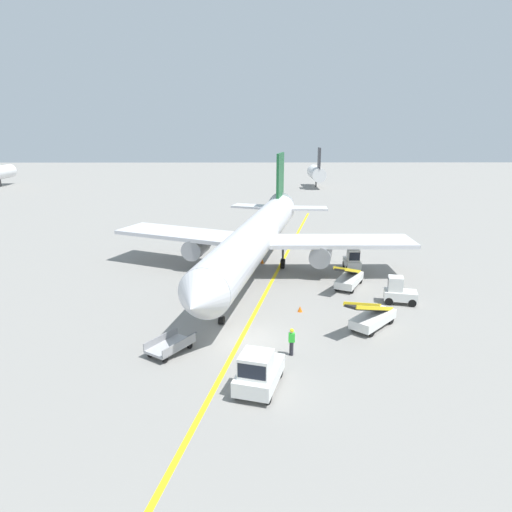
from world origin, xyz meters
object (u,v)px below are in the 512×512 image
at_px(pushback_tug, 258,372).
at_px(ground_crew_wing_walker, 292,341).
at_px(baggage_tug_by_cargo_door, 352,261).
at_px(belt_loader_aft_hold, 349,278).
at_px(safety_cone_nose_right, 262,261).
at_px(baggage_cart_loaded, 170,346).
at_px(airliner, 257,236).
at_px(belt_loader_forward_hold, 372,317).
at_px(baggage_tug_near_wing, 398,292).
at_px(safety_cone_nose_left, 300,309).
at_px(ground_crew_marshaller, 217,292).

height_order(pushback_tug, ground_crew_wing_walker, pushback_tug).
relative_size(baggage_tug_by_cargo_door, belt_loader_aft_hold, 0.48).
relative_size(pushback_tug, baggage_tug_by_cargo_door, 1.66).
bearing_deg(belt_loader_aft_hold, safety_cone_nose_right, 135.23).
height_order(belt_loader_aft_hold, baggage_cart_loaded, belt_loader_aft_hold).
distance_m(baggage_tug_by_cargo_door, safety_cone_nose_right, 8.73).
bearing_deg(airliner, belt_loader_aft_hold, -29.88).
bearing_deg(baggage_cart_loaded, belt_loader_forward_hold, 15.06).
bearing_deg(belt_loader_aft_hold, baggage_cart_loaded, -138.36).
bearing_deg(baggage_tug_near_wing, baggage_tug_by_cargo_door, 101.80).
height_order(baggage_tug_near_wing, safety_cone_nose_left, baggage_tug_near_wing).
bearing_deg(ground_crew_wing_walker, ground_crew_marshaller, 120.87).
distance_m(safety_cone_nose_left, safety_cone_nose_right, 12.56).
distance_m(ground_crew_wing_walker, safety_cone_nose_right, 18.94).
distance_m(pushback_tug, safety_cone_nose_right, 22.51).
bearing_deg(ground_crew_wing_walker, safety_cone_nose_left, 79.97).
xyz_separation_m(baggage_tug_near_wing, baggage_tug_by_cargo_door, (-1.75, 8.39, 0.00)).
relative_size(baggage_tug_by_cargo_door, belt_loader_forward_hold, 0.53).
bearing_deg(ground_crew_marshaller, airliner, 68.68).
xyz_separation_m(belt_loader_forward_hold, baggage_cart_loaded, (-12.87, -3.46, -0.31)).
relative_size(belt_loader_aft_hold, ground_crew_wing_walker, 2.96).
relative_size(belt_loader_forward_hold, safety_cone_nose_left, 10.24).
relative_size(airliner, safety_cone_nose_left, 79.74).
bearing_deg(ground_crew_marshaller, ground_crew_wing_walker, -59.13).
distance_m(belt_loader_forward_hold, baggage_cart_loaded, 13.34).
xyz_separation_m(pushback_tug, belt_loader_aft_hold, (7.75, 15.44, -0.22)).
distance_m(pushback_tug, ground_crew_wing_walker, 4.12).
relative_size(pushback_tug, baggage_cart_loaded, 1.12).
height_order(belt_loader_forward_hold, belt_loader_aft_hold, same).
height_order(airliner, baggage_tug_near_wing, airliner).
height_order(baggage_tug_by_cargo_door, ground_crew_wing_walker, baggage_tug_by_cargo_door).
xyz_separation_m(baggage_tug_by_cargo_door, safety_cone_nose_left, (-5.89, -10.04, -0.71)).
height_order(baggage_tug_by_cargo_door, belt_loader_forward_hold, belt_loader_forward_hold).
distance_m(baggage_cart_loaded, ground_crew_wing_walker, 7.20).
relative_size(safety_cone_nose_left, safety_cone_nose_right, 1.00).
bearing_deg(baggage_tug_by_cargo_door, safety_cone_nose_left, -120.39).
xyz_separation_m(pushback_tug, safety_cone_nose_right, (0.64, 22.49, -0.77)).
height_order(baggage_tug_near_wing, safety_cone_nose_right, baggage_tug_near_wing).
relative_size(baggage_tug_by_cargo_door, baggage_cart_loaded, 0.68).
relative_size(airliner, pushback_tug, 8.80).
distance_m(airliner, ground_crew_marshaller, 8.85).
height_order(airliner, pushback_tug, airliner).
bearing_deg(belt_loader_aft_hold, ground_crew_marshaller, -161.90).
bearing_deg(baggage_tug_near_wing, belt_loader_forward_hold, -125.06).
relative_size(ground_crew_marshaller, ground_crew_wing_walker, 1.00).
distance_m(baggage_tug_by_cargo_door, safety_cone_nose_left, 11.66).
distance_m(baggage_cart_loaded, ground_crew_marshaller, 8.30).
distance_m(ground_crew_marshaller, safety_cone_nose_left, 6.42).
height_order(baggage_tug_by_cargo_door, ground_crew_marshaller, baggage_tug_by_cargo_door).
distance_m(pushback_tug, baggage_tug_by_cargo_door, 22.15).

